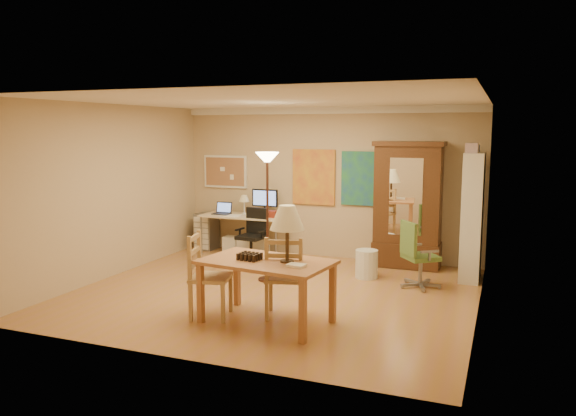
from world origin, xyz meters
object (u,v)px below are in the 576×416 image
at_px(office_chair_black, 252,247).
at_px(bookshelf, 472,217).
at_px(dining_table, 274,249).
at_px(office_chair_green, 418,270).
at_px(armoire, 408,213).
at_px(computer_desk, 247,230).

height_order(office_chair_black, bookshelf, bookshelf).
distance_m(dining_table, office_chair_green, 2.66).
xyz_separation_m(office_chair_black, armoire, (2.62, 0.57, 0.67)).
height_order(computer_desk, armoire, armoire).
distance_m(office_chair_green, armoire, 1.44).
distance_m(dining_table, bookshelf, 3.62).
height_order(dining_table, computer_desk, dining_table).
relative_size(office_chair_black, office_chair_green, 0.94).
relative_size(dining_table, armoire, 0.77).
bearing_deg(computer_desk, office_chair_black, -55.79).
height_order(computer_desk, office_chair_black, computer_desk).
bearing_deg(bookshelf, dining_table, -124.70).
height_order(dining_table, armoire, armoire).
bearing_deg(dining_table, bookshelf, 55.30).
distance_m(office_chair_green, bookshelf, 1.26).
bearing_deg(bookshelf, office_chair_black, -177.97).
xyz_separation_m(armoire, bookshelf, (1.05, -0.44, 0.06)).
xyz_separation_m(office_chair_green, armoire, (-0.38, 1.23, 0.66)).
bearing_deg(computer_desk, office_chair_green, -19.02).
distance_m(computer_desk, office_chair_black, 0.62).
xyz_separation_m(computer_desk, armoire, (2.95, 0.08, 0.48)).
distance_m(dining_table, armoire, 3.56).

